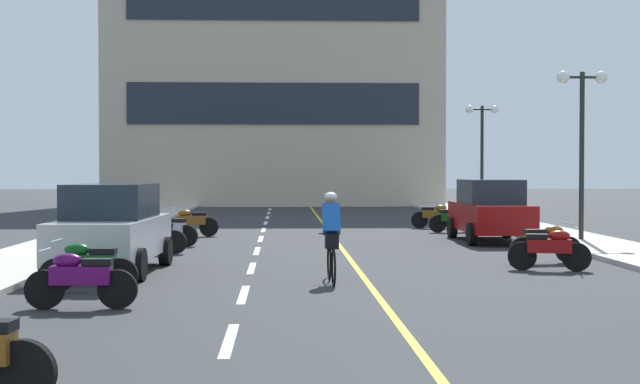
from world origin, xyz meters
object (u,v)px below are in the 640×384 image
object	(u,v)px
motorcycle_10	(435,215)
cyclist_rider	(331,235)
motorcycle_4	(550,248)
motorcycle_6	(153,235)
street_lamp_far	(482,134)
motorcycle_5	(546,242)
motorcycle_9	(453,218)
motorcycle_8	(191,222)
motorcycle_3	(88,265)
parked_car_mid	(490,210)
motorcycle_7	(168,229)
parked_car_near	(112,228)
street_lamp_mid	(582,115)
motorcycle_2	(80,278)

from	to	relation	value
motorcycle_10	cyclist_rider	world-z (taller)	cyclist_rider
motorcycle_4	motorcycle_6	distance (m)	9.71
street_lamp_far	motorcycle_5	size ratio (longest dim) A/B	2.82
motorcycle_10	motorcycle_9	bearing A→B (deg)	-82.57
motorcycle_8	motorcycle_10	size ratio (longest dim) A/B	1.00
motorcycle_3	motorcycle_5	size ratio (longest dim) A/B	1.00
parked_car_mid	motorcycle_3	distance (m)	14.07
motorcycle_3	motorcycle_7	distance (m)	9.21
motorcycle_5	parked_car_near	bearing A→B (deg)	-171.30
parked_car_mid	motorcycle_10	xyz separation A→B (m)	(-0.61, 5.80, -0.44)
street_lamp_mid	street_lamp_far	size ratio (longest dim) A/B	1.00
motorcycle_4	motorcycle_8	world-z (taller)	same
motorcycle_10	motorcycle_7	bearing A→B (deg)	-140.85
motorcycle_2	parked_car_mid	bearing A→B (deg)	53.14
motorcycle_8	cyclist_rider	size ratio (longest dim) A/B	0.96
parked_car_mid	street_lamp_mid	bearing A→B (deg)	-15.44
motorcycle_3	motorcycle_6	distance (m)	7.01
street_lamp_mid	motorcycle_10	xyz separation A→B (m)	(-3.09, 6.48, -3.20)
street_lamp_far	parked_car_mid	world-z (taller)	street_lamp_far
parked_car_near	street_lamp_far	bearing A→B (deg)	58.74
parked_car_near	motorcycle_5	xyz separation A→B (m)	(9.43, 1.44, -0.44)
street_lamp_mid	cyclist_rider	xyz separation A→B (m)	(-7.66, -8.52, -2.78)
motorcycle_6	motorcycle_7	world-z (taller)	same
motorcycle_4	motorcycle_7	xyz separation A→B (m)	(-8.71, 6.30, 0.00)
motorcycle_8	motorcycle_10	xyz separation A→B (m)	(8.36, 3.57, 0.00)
parked_car_mid	motorcycle_2	xyz separation A→B (m)	(-9.16, -12.21, -0.44)
parked_car_near	motorcycle_8	bearing A→B (deg)	86.38
motorcycle_6	motorcycle_5	bearing A→B (deg)	-15.89
motorcycle_2	motorcycle_7	bearing A→B (deg)	90.41
street_lamp_mid	motorcycle_2	world-z (taller)	street_lamp_mid
motorcycle_2	motorcycle_8	xyz separation A→B (m)	(0.18, 14.44, 0.00)
parked_car_mid	motorcycle_5	xyz separation A→B (m)	(-0.16, -6.03, -0.44)
motorcycle_9	motorcycle_7	bearing A→B (deg)	-150.43
street_lamp_far	motorcycle_4	bearing A→B (deg)	-98.89
parked_car_near	motorcycle_2	xyz separation A→B (m)	(0.43, -4.74, -0.44)
cyclist_rider	motorcycle_8	bearing A→B (deg)	108.36
street_lamp_far	motorcycle_9	world-z (taller)	street_lamp_far
motorcycle_5	cyclist_rider	distance (m)	5.95
motorcycle_2	motorcycle_10	world-z (taller)	same
motorcycle_3	motorcycle_6	xyz separation A→B (m)	(0.10, 7.01, 0.00)
motorcycle_10	motorcycle_8	bearing A→B (deg)	-156.86
street_lamp_far	motorcycle_8	size ratio (longest dim) A/B	2.82
motorcycle_5	motorcycle_9	bearing A→B (deg)	91.11
motorcycle_4	cyclist_rider	bearing A→B (deg)	-160.24
motorcycle_2	motorcycle_3	world-z (taller)	same
motorcycle_3	motorcycle_9	bearing A→B (deg)	57.50
motorcycle_7	cyclist_rider	size ratio (longest dim) A/B	0.93
motorcycle_7	motorcycle_9	world-z (taller)	same
street_lamp_mid	street_lamp_far	distance (m)	13.32
motorcycle_2	motorcycle_9	bearing A→B (deg)	61.23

